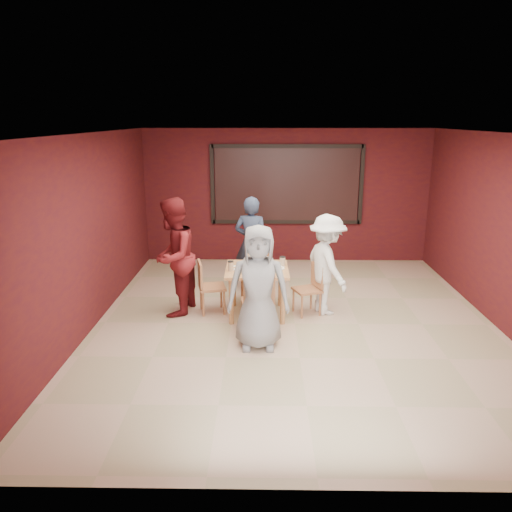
{
  "coord_description": "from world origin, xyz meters",
  "views": [
    {
      "loc": [
        -0.47,
        -7.0,
        3.01
      ],
      "look_at": [
        -0.59,
        0.37,
        0.96
      ],
      "focal_mm": 35.0,
      "sensor_mm": 36.0,
      "label": 1
    }
  ],
  "objects_px": {
    "diner_front": "(258,288)",
    "diner_back": "(251,243)",
    "chair_left": "(208,284)",
    "diner_left": "(173,257)",
    "diner_right": "(327,265)",
    "chair_right": "(311,286)",
    "chair_back": "(256,270)",
    "dining_table": "(257,274)",
    "chair_front": "(258,300)"
  },
  "relations": [
    {
      "from": "diner_back",
      "to": "diner_left",
      "type": "relative_size",
      "value": 0.92
    },
    {
      "from": "dining_table",
      "to": "diner_front",
      "type": "xyz_separation_m",
      "value": [
        0.03,
        -1.14,
        0.17
      ]
    },
    {
      "from": "dining_table",
      "to": "chair_right",
      "type": "distance_m",
      "value": 0.88
    },
    {
      "from": "chair_right",
      "to": "diner_front",
      "type": "height_order",
      "value": "diner_front"
    },
    {
      "from": "chair_right",
      "to": "chair_left",
      "type": "bearing_deg",
      "value": 179.72
    },
    {
      "from": "dining_table",
      "to": "chair_left",
      "type": "xyz_separation_m",
      "value": [
        -0.78,
        0.07,
        -0.19
      ]
    },
    {
      "from": "chair_front",
      "to": "diner_back",
      "type": "distance_m",
      "value": 2.03
    },
    {
      "from": "chair_right",
      "to": "diner_back",
      "type": "distance_m",
      "value": 1.58
    },
    {
      "from": "chair_right",
      "to": "diner_back",
      "type": "height_order",
      "value": "diner_back"
    },
    {
      "from": "chair_left",
      "to": "diner_front",
      "type": "distance_m",
      "value": 1.51
    },
    {
      "from": "diner_right",
      "to": "diner_front",
      "type": "bearing_deg",
      "value": 117.89
    },
    {
      "from": "dining_table",
      "to": "chair_left",
      "type": "distance_m",
      "value": 0.81
    },
    {
      "from": "diner_left",
      "to": "diner_right",
      "type": "distance_m",
      "value": 2.39
    },
    {
      "from": "diner_front",
      "to": "diner_left",
      "type": "distance_m",
      "value": 1.79
    },
    {
      "from": "chair_front",
      "to": "diner_left",
      "type": "xyz_separation_m",
      "value": [
        -1.33,
        0.79,
        0.4
      ]
    },
    {
      "from": "chair_right",
      "to": "diner_left",
      "type": "height_order",
      "value": "diner_left"
    },
    {
      "from": "diner_front",
      "to": "diner_back",
      "type": "xyz_separation_m",
      "value": [
        -0.15,
        2.4,
        0.0
      ]
    },
    {
      "from": "dining_table",
      "to": "chair_right",
      "type": "relative_size",
      "value": 1.22
    },
    {
      "from": "chair_right",
      "to": "diner_back",
      "type": "relative_size",
      "value": 0.47
    },
    {
      "from": "chair_back",
      "to": "chair_right",
      "type": "bearing_deg",
      "value": -36.69
    },
    {
      "from": "chair_left",
      "to": "diner_right",
      "type": "distance_m",
      "value": 1.9
    },
    {
      "from": "dining_table",
      "to": "chair_front",
      "type": "xyz_separation_m",
      "value": [
        0.03,
        -0.75,
        -0.15
      ]
    },
    {
      "from": "chair_front",
      "to": "chair_back",
      "type": "height_order",
      "value": "same"
    },
    {
      "from": "chair_back",
      "to": "chair_left",
      "type": "relative_size",
      "value": 1.09
    },
    {
      "from": "chair_left",
      "to": "diner_back",
      "type": "distance_m",
      "value": 1.4
    },
    {
      "from": "dining_table",
      "to": "chair_back",
      "type": "distance_m",
      "value": 0.73
    },
    {
      "from": "dining_table",
      "to": "diner_right",
      "type": "relative_size",
      "value": 0.62
    },
    {
      "from": "diner_front",
      "to": "diner_back",
      "type": "bearing_deg",
      "value": 93.46
    },
    {
      "from": "chair_front",
      "to": "chair_back",
      "type": "xyz_separation_m",
      "value": [
        -0.05,
        1.46,
        0.0
      ]
    },
    {
      "from": "diner_back",
      "to": "diner_right",
      "type": "bearing_deg",
      "value": 150.11
    },
    {
      "from": "chair_back",
      "to": "chair_left",
      "type": "distance_m",
      "value": 1.0
    },
    {
      "from": "diner_left",
      "to": "chair_front",
      "type": "bearing_deg",
      "value": 70.15
    },
    {
      "from": "chair_back",
      "to": "diner_right",
      "type": "distance_m",
      "value": 1.3
    },
    {
      "from": "chair_right",
      "to": "diner_front",
      "type": "distance_m",
      "value": 1.51
    },
    {
      "from": "chair_front",
      "to": "diner_front",
      "type": "relative_size",
      "value": 0.54
    },
    {
      "from": "chair_left",
      "to": "chair_right",
      "type": "relative_size",
      "value": 1.05
    },
    {
      "from": "dining_table",
      "to": "chair_front",
      "type": "distance_m",
      "value": 0.76
    },
    {
      "from": "chair_left",
      "to": "diner_back",
      "type": "relative_size",
      "value": 0.5
    },
    {
      "from": "chair_front",
      "to": "chair_back",
      "type": "relative_size",
      "value": 1.0
    },
    {
      "from": "chair_left",
      "to": "chair_right",
      "type": "bearing_deg",
      "value": -0.28
    },
    {
      "from": "dining_table",
      "to": "diner_right",
      "type": "bearing_deg",
      "value": 5.06
    },
    {
      "from": "chair_front",
      "to": "diner_back",
      "type": "height_order",
      "value": "diner_back"
    },
    {
      "from": "diner_back",
      "to": "diner_left",
      "type": "xyz_separation_m",
      "value": [
        -1.18,
        -1.21,
        0.08
      ]
    },
    {
      "from": "dining_table",
      "to": "diner_back",
      "type": "xyz_separation_m",
      "value": [
        -0.12,
        1.25,
        0.18
      ]
    },
    {
      "from": "chair_left",
      "to": "diner_right",
      "type": "bearing_deg",
      "value": 0.73
    },
    {
      "from": "diner_back",
      "to": "diner_front",
      "type": "bearing_deg",
      "value": 107.49
    },
    {
      "from": "chair_left",
      "to": "diner_back",
      "type": "xyz_separation_m",
      "value": [
        0.66,
        1.18,
        0.37
      ]
    },
    {
      "from": "chair_front",
      "to": "diner_right",
      "type": "bearing_deg",
      "value": 38.41
    },
    {
      "from": "chair_left",
      "to": "chair_right",
      "type": "height_order",
      "value": "chair_left"
    },
    {
      "from": "chair_left",
      "to": "diner_left",
      "type": "distance_m",
      "value": 0.68
    }
  ]
}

